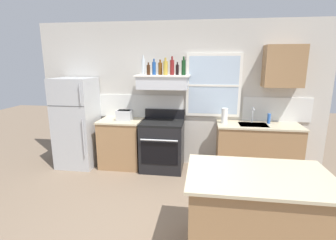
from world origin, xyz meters
The scene contains 21 objects.
ground_plane centered at (0.00, 0.00, 0.00)m, with size 16.00×16.00×0.00m, color #7A6651.
back_wall centered at (0.03, 2.23, 1.35)m, with size 5.40×0.11×2.70m.
refrigerator centered at (-1.90, 1.84, 0.84)m, with size 0.70×0.72×1.69m.
counter_left_of_stove centered at (-1.05, 1.90, 0.46)m, with size 0.79×0.63×0.91m.
toaster centered at (-0.97, 1.88, 1.01)m, with size 0.30×0.20×0.19m.
stove_range centered at (-0.25, 1.86, 0.46)m, with size 0.76×0.69×1.09m.
range_hood_shelf centered at (-0.25, 1.96, 1.62)m, with size 0.96×0.52×0.24m.
bottle_clear_tall centered at (-0.61, 1.98, 1.89)m, with size 0.06×0.06×0.34m.
bottle_brown_stout centered at (-0.51, 1.93, 1.84)m, with size 0.06×0.06×0.22m.
bottle_blue_liqueur centered at (-0.41, 1.97, 1.86)m, with size 0.07×0.07×0.28m.
bottle_amber_wine centered at (-0.30, 1.99, 1.86)m, with size 0.07×0.07×0.27m.
bottle_champagne_gold_foil centered at (-0.20, 1.93, 1.87)m, with size 0.08×0.08×0.30m.
bottle_red_label_wine centered at (-0.09, 1.97, 1.88)m, with size 0.07×0.07×0.32m.
bottle_balsamic_dark centered at (0.00, 2.00, 1.84)m, with size 0.06×0.06×0.22m.
bottle_dark_green_wine centered at (0.12, 1.93, 1.88)m, with size 0.07×0.07×0.32m.
counter_right_with_sink centered at (1.45, 1.90, 0.46)m, with size 1.43×0.63×0.91m.
sink_faucet centered at (1.35, 2.00, 1.08)m, with size 0.03×0.17×0.28m.
paper_towel_roll centered at (0.86, 1.90, 1.04)m, with size 0.11×0.11×0.27m, color white.
dish_soap_bottle centered at (1.63, 2.00, 1.00)m, with size 0.06×0.06×0.18m, color blue.
kitchen_island centered at (1.05, -0.18, 0.46)m, with size 1.40×0.90×0.91m.
upper_cabinet_right centered at (1.80, 2.04, 1.90)m, with size 0.64×0.32×0.70m.
Camera 1 is at (0.49, -2.53, 1.97)m, focal length 26.96 mm.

